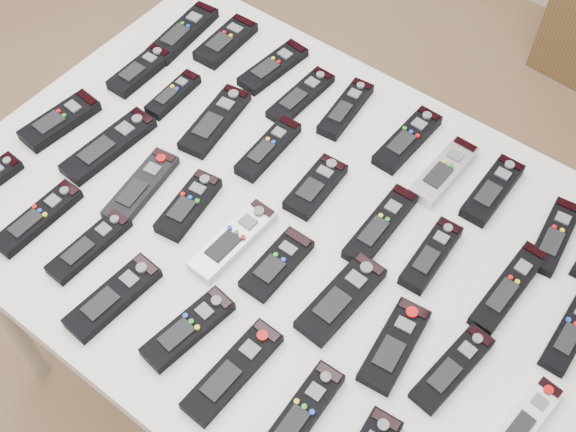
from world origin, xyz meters
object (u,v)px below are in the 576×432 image
Objects in this scene: remote_25 at (341,298)px; remote_26 at (394,345)px; remote_7 at (492,190)px; remote_34 at (233,371)px; remote_8 at (554,236)px; remote_32 at (113,297)px; remote_23 at (233,240)px; remote_33 at (188,329)px; table at (288,239)px; remote_18 at (571,331)px; remote_1 at (226,41)px; remote_24 at (277,264)px; remote_5 at (407,140)px; remote_15 at (380,226)px; remote_16 at (431,255)px; remote_13 at (268,148)px; remote_19 at (60,121)px; remote_20 at (109,146)px; remote_27 at (452,368)px; remote_31 at (89,246)px; remote_0 at (183,33)px; remote_12 at (215,121)px; remote_21 at (141,187)px; remote_35 at (301,415)px; remote_3 at (301,96)px; remote_14 at (316,187)px; remote_2 at (273,67)px; remote_4 at (346,109)px; remote_28 at (526,420)px; remote_11 at (173,95)px; remote_17 at (509,288)px; remote_30 at (38,218)px; remote_22 at (189,205)px.

remote_25 is 0.12m from remote_26.
remote_34 is (-0.16, -0.58, -0.00)m from remote_7.
remote_32 is (-0.54, -0.58, 0.00)m from remote_8.
remote_23 is 1.11× the size of remote_33.
remote_18 reaches higher than table.
remote_1 is 0.59m from remote_24.
remote_5 and remote_15 have the same top height.
remote_1 is 0.48m from remote_5.
remote_16 is (-0.02, -0.20, 0.00)m from remote_7.
remote_26 is (0.43, -0.21, -0.00)m from remote_13.
remote_23 is at bearing 4.40° from remote_19.
remote_5 is 0.60m from remote_20.
remote_8 is at bearing 93.56° from remote_27.
remote_0 is at bearing 117.59° from remote_31.
remote_7 is 0.80× the size of remote_20.
remote_15 is (0.41, -0.01, 0.00)m from remote_12.
remote_12 is 0.99× the size of remote_34.
remote_5 reaches higher than remote_25.
remote_1 reaches higher than remote_21.
remote_15 and remote_19 have the same top height.
remote_35 is (0.74, -0.55, 0.00)m from remote_0.
remote_3 is 0.42m from remote_24.
remote_2 is at bearing 138.84° from remote_14.
remote_4 is 0.89× the size of remote_15.
remote_25 is at bearing 7.13° from remote_23.
remote_27 is at bearing 35.67° from remote_33.
remote_31 is at bearing -133.14° from table.
remote_28 is (0.66, -0.19, -0.00)m from remote_13.
remote_20 is at bearing -173.09° from remote_27.
remote_7 reaches higher than remote_8.
remote_19 is 0.78m from remote_35.
remote_25 is at bearing 26.06° from remote_31.
remote_12 is 0.22m from remote_20.
remote_2 is 0.90× the size of remote_12.
remote_11 is (-0.65, -0.18, -0.00)m from remote_7.
remote_35 is at bearing -44.38° from remote_24.
remote_34 is at bearing -47.42° from remote_0.
remote_0 and remote_16 have the same top height.
remote_17 is (0.40, 0.03, -0.00)m from remote_14.
remote_0 is at bearing -178.63° from remote_7.
remote_11 is at bearing 178.48° from remote_13.
remote_0 is at bearing 126.03° from remote_32.
remote_32 is at bearing -21.82° from remote_31.
remote_30 is at bearing -137.55° from remote_14.
remote_19 is (-0.59, -0.39, 0.00)m from remote_5.
remote_27 is (0.79, -0.37, -0.00)m from remote_1.
remote_32 is 0.25m from remote_34.
table is at bearing -17.90° from remote_11.
remote_11 is 0.74m from remote_35.
remote_24 is (0.21, 0.00, -0.00)m from remote_22.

